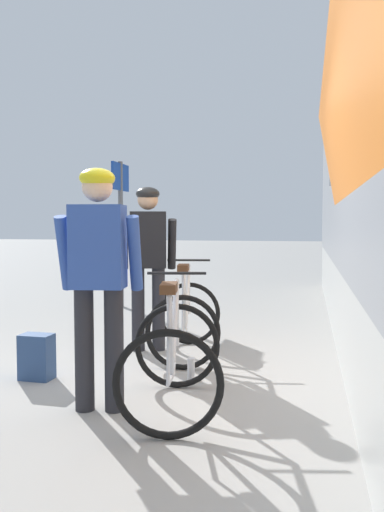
# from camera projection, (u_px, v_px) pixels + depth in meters

# --- Properties ---
(ground_plane) EXTENTS (80.00, 80.00, 0.00)m
(ground_plane) POSITION_uv_depth(u_px,v_px,m) (149.00, 381.00, 4.38)
(ground_plane) COLOR #A09E99
(cyclist_near_in_dark) EXTENTS (0.66, 0.44, 1.76)m
(cyclist_near_in_dark) POSITION_uv_depth(u_px,v_px,m) (148.00, 253.00, 5.40)
(cyclist_near_in_dark) COLOR #232328
(cyclist_near_in_dark) RESTS_ON ground
(cyclist_far_in_blue) EXTENTS (0.64, 0.37, 1.76)m
(cyclist_far_in_blue) POSITION_uv_depth(u_px,v_px,m) (98.00, 267.00, 3.63)
(cyclist_far_in_blue) COLOR #232328
(cyclist_far_in_blue) RESTS_ON ground
(bicycle_near_white) EXTENTS (0.89, 1.18, 0.99)m
(bicycle_near_white) POSITION_uv_depth(u_px,v_px,m) (186.00, 318.00, 5.20)
(bicycle_near_white) COLOR black
(bicycle_near_white) RESTS_ON ground
(bicycle_far_silver) EXTENTS (0.91, 1.19, 0.99)m
(bicycle_far_silver) POSITION_uv_depth(u_px,v_px,m) (173.00, 356.00, 3.66)
(bicycle_far_silver) COLOR black
(bicycle_far_silver) RESTS_ON ground
(backpack_on_platform) EXTENTS (0.28, 0.18, 0.40)m
(backpack_on_platform) POSITION_uv_depth(u_px,v_px,m) (37.00, 357.00, 4.42)
(backpack_on_platform) COLOR navy
(backpack_on_platform) RESTS_ON ground
(water_bottle_near_the_bikes) EXTENTS (0.06, 0.06, 0.21)m
(water_bottle_near_the_bikes) POSITION_uv_depth(u_px,v_px,m) (191.00, 370.00, 4.36)
(water_bottle_near_the_bikes) COLOR silver
(water_bottle_near_the_bikes) RESTS_ON ground
(platform_sign_post) EXTENTS (0.08, 0.70, 2.40)m
(platform_sign_post) POSITION_uv_depth(u_px,v_px,m) (121.00, 209.00, 8.31)
(platform_sign_post) COLOR #595B60
(platform_sign_post) RESTS_ON ground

